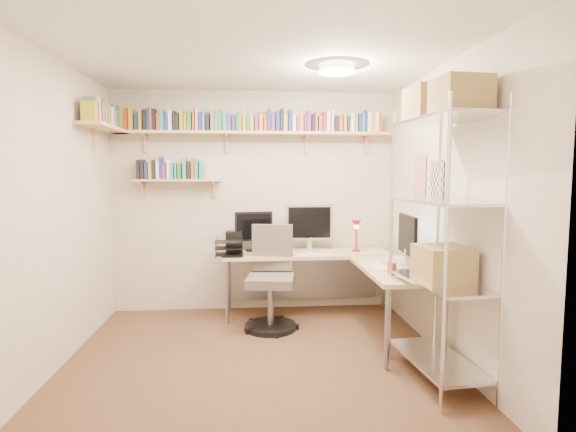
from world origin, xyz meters
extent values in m
plane|color=#48311E|center=(0.00, 0.00, 0.00)|extent=(3.20, 3.20, 0.00)
cube|color=#C1B19D|center=(0.00, 1.50, 1.25)|extent=(3.20, 0.04, 2.50)
cube|color=#C1B19D|center=(-1.60, 0.00, 1.25)|extent=(0.04, 3.00, 2.50)
cube|color=#C1B19D|center=(1.60, 0.00, 1.25)|extent=(0.04, 3.00, 2.50)
cube|color=#C1B19D|center=(0.00, -1.50, 1.25)|extent=(3.20, 0.04, 2.50)
cube|color=white|center=(0.00, 0.00, 2.50)|extent=(3.20, 3.00, 0.04)
cube|color=silver|center=(1.59, 0.55, 1.55)|extent=(0.01, 0.30, 0.42)
cube|color=silver|center=(1.59, 0.15, 1.50)|extent=(0.01, 0.28, 0.38)
cylinder|color=#FFEAC6|center=(0.70, 0.20, 2.46)|extent=(0.30, 0.30, 0.06)
cube|color=#DEAC7D|center=(0.00, 1.38, 2.02)|extent=(3.05, 0.25, 0.03)
cube|color=#DEAC7D|center=(-1.48, 0.95, 2.02)|extent=(0.25, 1.00, 0.03)
cube|color=#DEAC7D|center=(-0.85, 1.40, 1.50)|extent=(0.95, 0.20, 0.02)
cube|color=#DEAC7D|center=(-1.20, 1.44, 1.95)|extent=(0.03, 0.20, 0.20)
cube|color=#DEAC7D|center=(-0.30, 1.44, 1.95)|extent=(0.03, 0.20, 0.20)
cube|color=#DEAC7D|center=(0.60, 1.44, 1.95)|extent=(0.03, 0.20, 0.20)
cube|color=#DEAC7D|center=(1.30, 1.44, 1.95)|extent=(0.03, 0.20, 0.20)
cube|color=black|center=(-1.46, 1.38, 2.14)|extent=(0.04, 0.11, 0.21)
cube|color=#BA9715|center=(-1.41, 1.38, 2.14)|extent=(0.03, 0.13, 0.21)
cube|color=#CF421B|center=(-1.37, 1.38, 2.15)|extent=(0.04, 0.11, 0.24)
cube|color=#BA9715|center=(-1.32, 1.38, 2.15)|extent=(0.04, 0.14, 0.24)
cube|color=navy|center=(-1.26, 1.38, 2.13)|extent=(0.04, 0.11, 0.19)
cube|color=#BA9715|center=(-1.22, 1.38, 2.14)|extent=(0.03, 0.14, 0.22)
cube|color=black|center=(-1.17, 1.38, 2.15)|extent=(0.03, 0.14, 0.22)
cube|color=navy|center=(-1.13, 1.38, 2.16)|extent=(0.03, 0.13, 0.24)
cube|color=#CF421B|center=(-1.11, 1.38, 2.16)|extent=(0.02, 0.12, 0.24)
cube|color=black|center=(-1.08, 1.38, 2.15)|extent=(0.03, 0.11, 0.23)
cube|color=#CF421B|center=(-1.03, 1.38, 2.13)|extent=(0.03, 0.13, 0.19)
cube|color=teal|center=(-0.99, 1.38, 2.15)|extent=(0.04, 0.14, 0.22)
cube|color=navy|center=(-0.95, 1.38, 2.12)|extent=(0.04, 0.13, 0.18)
cube|color=white|center=(-0.90, 1.38, 2.15)|extent=(0.04, 0.14, 0.22)
cube|color=black|center=(-0.86, 1.38, 2.14)|extent=(0.02, 0.13, 0.21)
cube|color=black|center=(-0.83, 1.38, 2.13)|extent=(0.03, 0.12, 0.19)
cube|color=#BA9715|center=(-0.78, 1.38, 2.14)|extent=(0.03, 0.14, 0.22)
cube|color=gold|center=(-0.74, 1.38, 2.13)|extent=(0.03, 0.11, 0.18)
cube|color=#2B822C|center=(-0.70, 1.38, 2.14)|extent=(0.04, 0.14, 0.21)
cube|color=#CF421B|center=(-0.65, 1.38, 2.15)|extent=(0.02, 0.13, 0.24)
cube|color=white|center=(-0.62, 1.38, 2.15)|extent=(0.02, 0.12, 0.23)
cube|color=navy|center=(-0.58, 1.38, 2.14)|extent=(0.03, 0.15, 0.20)
cube|color=teal|center=(-0.55, 1.38, 2.13)|extent=(0.03, 0.15, 0.18)
cube|color=black|center=(-0.50, 1.38, 2.13)|extent=(0.04, 0.13, 0.20)
cube|color=gray|center=(-0.45, 1.38, 2.16)|extent=(0.04, 0.12, 0.24)
cube|color=teal|center=(-0.41, 1.38, 2.12)|extent=(0.03, 0.15, 0.18)
cube|color=#2B822C|center=(-0.37, 1.38, 2.15)|extent=(0.04, 0.14, 0.22)
cube|color=teal|center=(-0.32, 1.38, 2.14)|extent=(0.04, 0.12, 0.22)
cube|color=#832275|center=(-0.27, 1.38, 2.13)|extent=(0.04, 0.14, 0.19)
cube|color=navy|center=(-0.22, 1.38, 2.12)|extent=(0.04, 0.14, 0.17)
cube|color=#2B822C|center=(-0.18, 1.38, 2.14)|extent=(0.03, 0.12, 0.22)
cube|color=gray|center=(-0.15, 1.38, 2.13)|extent=(0.02, 0.12, 0.19)
cube|color=#BA9715|center=(-0.10, 1.38, 2.15)|extent=(0.04, 0.13, 0.23)
cube|color=#2B822C|center=(-0.06, 1.38, 2.15)|extent=(0.03, 0.12, 0.23)
cube|color=#BA9715|center=(-0.02, 1.38, 2.12)|extent=(0.04, 0.13, 0.18)
cube|color=#832275|center=(0.03, 1.38, 2.14)|extent=(0.04, 0.13, 0.20)
cube|color=#BA9715|center=(0.08, 1.38, 2.13)|extent=(0.04, 0.12, 0.19)
cube|color=#CF421B|center=(0.13, 1.38, 2.13)|extent=(0.03, 0.14, 0.19)
cube|color=navy|center=(0.17, 1.38, 2.16)|extent=(0.04, 0.14, 0.25)
cube|color=#832275|center=(0.21, 1.38, 2.13)|extent=(0.04, 0.12, 0.18)
cube|color=navy|center=(0.27, 1.38, 2.15)|extent=(0.04, 0.13, 0.23)
cube|color=black|center=(0.31, 1.38, 2.16)|extent=(0.03, 0.15, 0.25)
cube|color=gold|center=(0.35, 1.38, 2.13)|extent=(0.04, 0.13, 0.20)
cube|color=navy|center=(0.40, 1.38, 2.16)|extent=(0.04, 0.12, 0.24)
cube|color=white|center=(0.45, 1.38, 2.13)|extent=(0.04, 0.11, 0.18)
cube|color=#832275|center=(0.49, 1.38, 2.12)|extent=(0.03, 0.15, 0.18)
cube|color=#BA9715|center=(0.53, 1.38, 2.13)|extent=(0.03, 0.12, 0.19)
cube|color=#832275|center=(0.57, 1.38, 2.13)|extent=(0.02, 0.12, 0.18)
cube|color=#832275|center=(0.61, 1.38, 2.15)|extent=(0.04, 0.13, 0.23)
cube|color=black|center=(0.66, 1.38, 2.13)|extent=(0.03, 0.14, 0.20)
cube|color=gray|center=(0.69, 1.38, 2.15)|extent=(0.02, 0.11, 0.23)
cube|color=#CF421B|center=(0.74, 1.38, 2.13)|extent=(0.04, 0.13, 0.18)
cube|color=#832275|center=(0.78, 1.38, 2.15)|extent=(0.03, 0.14, 0.22)
cube|color=white|center=(0.83, 1.38, 2.15)|extent=(0.04, 0.13, 0.23)
cube|color=white|center=(0.88, 1.38, 2.15)|extent=(0.02, 0.14, 0.24)
cube|color=black|center=(0.92, 1.38, 2.12)|extent=(0.04, 0.14, 0.18)
cube|color=#CF421B|center=(0.97, 1.38, 2.12)|extent=(0.04, 0.14, 0.17)
cube|color=gold|center=(1.02, 1.38, 2.14)|extent=(0.03, 0.15, 0.20)
cube|color=navy|center=(1.06, 1.38, 2.12)|extent=(0.02, 0.15, 0.18)
cube|color=white|center=(1.10, 1.38, 2.14)|extent=(0.04, 0.14, 0.21)
cube|color=gold|center=(1.15, 1.38, 2.14)|extent=(0.03, 0.12, 0.22)
cube|color=navy|center=(1.19, 1.38, 2.14)|extent=(0.04, 0.14, 0.21)
cube|color=teal|center=(1.23, 1.38, 2.14)|extent=(0.03, 0.12, 0.22)
cube|color=navy|center=(1.26, 1.38, 2.16)|extent=(0.02, 0.12, 0.24)
cube|color=white|center=(1.29, 1.38, 2.14)|extent=(0.04, 0.14, 0.22)
cube|color=gold|center=(1.34, 1.38, 2.15)|extent=(0.03, 0.12, 0.23)
cube|color=white|center=(1.38, 1.38, 2.15)|extent=(0.04, 0.14, 0.22)
cube|color=#CF421B|center=(1.42, 1.38, 2.14)|extent=(0.03, 0.12, 0.22)
cube|color=gold|center=(-1.48, 0.52, 2.13)|extent=(0.13, 0.04, 0.18)
cube|color=teal|center=(-1.48, 0.57, 2.15)|extent=(0.12, 0.04, 0.22)
cube|color=#CF421B|center=(-1.48, 0.61, 2.13)|extent=(0.12, 0.03, 0.19)
cube|color=white|center=(-1.48, 0.65, 2.16)|extent=(0.13, 0.03, 0.24)
cube|color=#832275|center=(-1.48, 0.69, 2.13)|extent=(0.13, 0.04, 0.19)
cube|color=gray|center=(-1.48, 0.74, 2.15)|extent=(0.13, 0.04, 0.22)
cube|color=gray|center=(-1.48, 0.79, 2.16)|extent=(0.15, 0.04, 0.24)
cube|color=black|center=(-1.48, 0.83, 2.15)|extent=(0.12, 0.03, 0.24)
cube|color=gold|center=(-1.48, 0.88, 2.14)|extent=(0.14, 0.03, 0.22)
cube|color=black|center=(-1.48, 0.93, 2.13)|extent=(0.12, 0.04, 0.19)
cube|color=teal|center=(-1.48, 0.96, 2.14)|extent=(0.12, 0.02, 0.21)
cube|color=white|center=(-1.48, 1.00, 2.13)|extent=(0.14, 0.04, 0.20)
cube|color=#832275|center=(-1.48, 1.04, 2.15)|extent=(0.13, 0.03, 0.22)
cube|color=gray|center=(-1.48, 1.09, 2.15)|extent=(0.13, 0.04, 0.23)
cube|color=#CF421B|center=(-1.48, 1.14, 2.12)|extent=(0.12, 0.03, 0.17)
cube|color=teal|center=(-1.48, 1.18, 2.13)|extent=(0.12, 0.03, 0.19)
cube|color=#2B822C|center=(-1.48, 1.22, 2.16)|extent=(0.14, 0.04, 0.25)
cube|color=gray|center=(-1.48, 1.27, 2.16)|extent=(0.14, 0.04, 0.24)
cube|color=#832275|center=(-1.48, 1.31, 2.13)|extent=(0.12, 0.03, 0.19)
cube|color=gold|center=(-1.48, 1.36, 2.13)|extent=(0.13, 0.04, 0.20)
cube|color=black|center=(-1.26, 1.40, 1.62)|extent=(0.03, 0.14, 0.21)
cube|color=black|center=(-1.22, 1.40, 1.62)|extent=(0.04, 0.12, 0.21)
cube|color=navy|center=(-1.18, 1.40, 1.60)|extent=(0.03, 0.13, 0.18)
cube|color=#BA9715|center=(-1.13, 1.40, 1.61)|extent=(0.03, 0.15, 0.20)
cube|color=black|center=(-1.09, 1.40, 1.62)|extent=(0.04, 0.12, 0.21)
cube|color=white|center=(-1.05, 1.40, 1.61)|extent=(0.03, 0.14, 0.20)
cube|color=navy|center=(-1.02, 1.40, 1.63)|extent=(0.02, 0.14, 0.24)
cube|color=#832275|center=(-0.98, 1.40, 1.60)|extent=(0.04, 0.13, 0.17)
cube|color=white|center=(-0.94, 1.40, 1.62)|extent=(0.03, 0.14, 0.22)
cube|color=teal|center=(-0.90, 1.40, 1.60)|extent=(0.03, 0.12, 0.18)
cube|color=teal|center=(-0.86, 1.40, 1.60)|extent=(0.02, 0.12, 0.18)
cube|color=#2B822C|center=(-0.82, 1.40, 1.60)|extent=(0.04, 0.14, 0.17)
cube|color=teal|center=(-0.77, 1.40, 1.63)|extent=(0.04, 0.11, 0.23)
cube|color=black|center=(-0.72, 1.40, 1.61)|extent=(0.03, 0.12, 0.20)
cube|color=#CF421B|center=(-0.68, 1.40, 1.62)|extent=(0.03, 0.14, 0.22)
cube|color=teal|center=(-0.63, 1.40, 1.63)|extent=(0.04, 0.14, 0.23)
cube|color=teal|center=(-0.58, 1.40, 1.61)|extent=(0.04, 0.14, 0.20)
cube|color=#C9B183|center=(0.57, 1.18, 0.69)|extent=(1.82, 0.58, 0.04)
cube|color=#C9B183|center=(1.27, 0.29, 0.69)|extent=(0.58, 1.25, 0.04)
cylinder|color=gray|center=(-0.30, 0.94, 0.34)|extent=(0.04, 0.04, 0.67)
cylinder|color=gray|center=(-0.30, 1.42, 0.34)|extent=(0.04, 0.04, 0.67)
cylinder|color=gray|center=(1.51, 1.42, 0.34)|extent=(0.04, 0.04, 0.67)
cylinder|color=gray|center=(1.03, -0.29, 0.34)|extent=(0.04, 0.04, 0.67)
cylinder|color=gray|center=(1.51, -0.29, 0.34)|extent=(0.04, 0.04, 0.67)
cube|color=gray|center=(0.57, 1.43, 0.38)|extent=(1.73, 0.02, 0.53)
cube|color=silver|center=(0.61, 1.30, 1.03)|extent=(0.53, 0.03, 0.40)
cube|color=black|center=(0.61, 1.28, 1.03)|extent=(0.48, 0.00, 0.35)
cube|color=black|center=(-0.01, 1.30, 0.99)|extent=(0.42, 0.03, 0.33)
cube|color=black|center=(1.40, 0.34, 1.01)|extent=(0.03, 0.56, 0.36)
cube|color=silver|center=(1.39, 0.34, 1.01)|extent=(0.00, 0.50, 0.31)
cube|color=white|center=(0.61, 1.01, 0.72)|extent=(0.40, 0.12, 0.01)
cube|color=white|center=(1.13, 0.34, 0.72)|extent=(0.12, 0.38, 0.01)
cylinder|color=red|center=(1.13, 1.18, 0.72)|extent=(0.10, 0.10, 0.02)
cylinder|color=red|center=(1.13, 1.18, 0.86)|extent=(0.02, 0.02, 0.27)
cone|color=red|center=(1.13, 1.18, 1.02)|extent=(0.12, 0.12, 0.09)
sphere|color=#FFBF72|center=(1.13, 1.18, 0.99)|extent=(0.05, 0.05, 0.05)
cube|color=black|center=(-0.23, 1.26, 0.83)|extent=(0.17, 0.17, 0.23)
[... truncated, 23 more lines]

